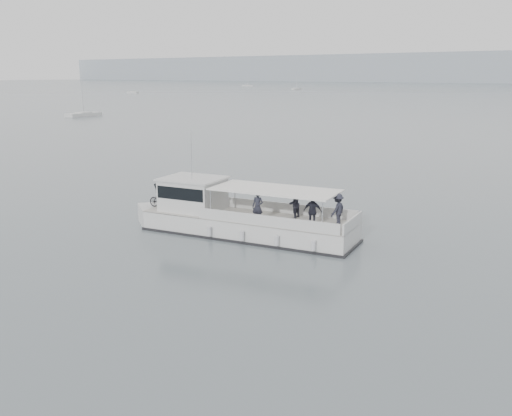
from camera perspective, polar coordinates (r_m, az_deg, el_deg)
The scene contains 2 objects.
ground at distance 33.28m, azimuth -10.36°, elevation -1.81°, with size 1400.00×1400.00×0.00m, color #566265.
tour_boat at distance 31.20m, azimuth -2.65°, elevation -0.88°, with size 13.37×5.32×5.57m.
Camera 1 is at (23.66, -21.79, 8.55)m, focal length 40.00 mm.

